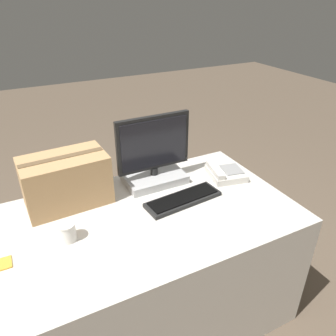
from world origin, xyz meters
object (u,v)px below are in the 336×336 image
at_px(monitor, 154,160).
at_px(keyboard, 183,199).
at_px(desk_phone, 225,173).
at_px(cardboard_box, 66,181).
at_px(paper_cup_right, 67,232).
at_px(sticky_note_pad, 2,264).

relative_size(monitor, keyboard, 1.00).
bearing_deg(keyboard, desk_phone, 12.70).
xyz_separation_m(desk_phone, cardboard_box, (-0.92, 0.16, 0.11)).
bearing_deg(monitor, desk_phone, -19.24).
distance_m(paper_cup_right, sticky_note_pad, 0.29).
height_order(monitor, keyboard, monitor).
bearing_deg(monitor, cardboard_box, 178.63).
height_order(keyboard, paper_cup_right, paper_cup_right).
xyz_separation_m(keyboard, cardboard_box, (-0.56, 0.28, 0.12)).
bearing_deg(cardboard_box, monitor, -1.37).
bearing_deg(sticky_note_pad, paper_cup_right, 6.07).
distance_m(paper_cup_right, cardboard_box, 0.33).
height_order(monitor, paper_cup_right, monitor).
relative_size(paper_cup_right, sticky_note_pad, 1.20).
bearing_deg(monitor, keyboard, -78.74).
height_order(cardboard_box, sticky_note_pad, cardboard_box).
xyz_separation_m(monitor, paper_cup_right, (-0.58, -0.30, -0.10)).
height_order(keyboard, sticky_note_pad, keyboard).
height_order(keyboard, desk_phone, desk_phone).
bearing_deg(cardboard_box, desk_phone, -9.66).
bearing_deg(paper_cup_right, monitor, 27.21).
relative_size(paper_cup_right, cardboard_box, 0.21).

